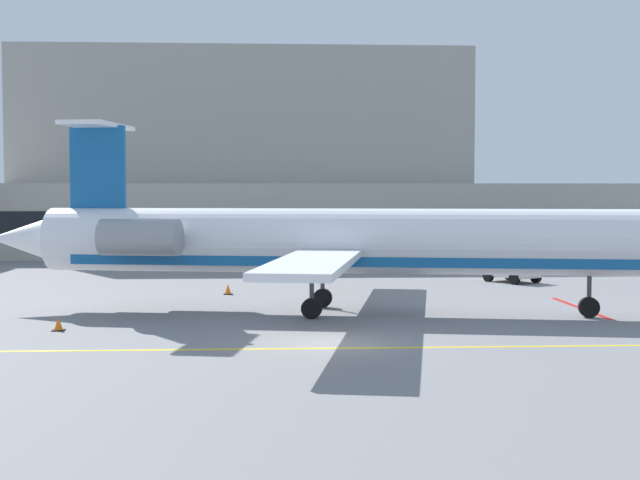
{
  "coord_description": "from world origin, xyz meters",
  "views": [
    {
      "loc": [
        -2.06,
        -31.8,
        5.45
      ],
      "look_at": [
        0.4,
        13.89,
        3.0
      ],
      "focal_mm": 49.84,
      "sensor_mm": 36.0,
      "label": 1
    }
  ],
  "objects": [
    {
      "name": "safety_cone_bravo",
      "position": [
        -10.5,
        3.47,
        0.25
      ],
      "size": [
        0.47,
        0.47,
        0.55
      ],
      "color": "orange",
      "rests_on": "ground"
    },
    {
      "name": "regional_jet",
      "position": [
        0.84,
        7.98,
        3.23
      ],
      "size": [
        33.58,
        26.25,
        8.65
      ],
      "color": "white",
      "rests_on": "ground"
    },
    {
      "name": "pushback_tractor",
      "position": [
        12.32,
        21.46,
        0.97
      ],
      "size": [
        3.28,
        3.59,
        2.17
      ],
      "color": "silver",
      "rests_on": "ground"
    },
    {
      "name": "fuel_tank",
      "position": [
        16.39,
        29.31,
        1.59
      ],
      "size": [
        8.16,
        3.5,
        2.88
      ],
      "color": "white",
      "rests_on": "ground"
    },
    {
      "name": "terminal_building",
      "position": [
        -5.39,
        48.55,
        6.91
      ],
      "size": [
        77.66,
        15.69,
        18.29
      ],
      "color": "#ADA89E",
      "rests_on": "ground"
    },
    {
      "name": "ground",
      "position": [
        0.0,
        -0.0,
        -0.05
      ],
      "size": [
        120.0,
        120.0,
        0.11
      ],
      "color": "slate"
    },
    {
      "name": "safety_cone_alpha",
      "position": [
        -4.44,
        15.66,
        0.25
      ],
      "size": [
        0.47,
        0.47,
        0.55
      ],
      "color": "orange",
      "rests_on": "ground"
    }
  ]
}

